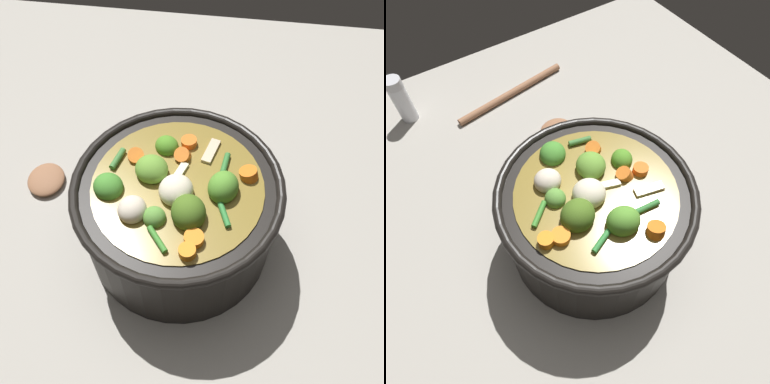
% 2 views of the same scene
% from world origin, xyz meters
% --- Properties ---
extents(ground_plane, '(1.10, 1.10, 0.00)m').
position_xyz_m(ground_plane, '(0.00, 0.00, 0.00)').
color(ground_plane, '#9E998E').
extents(cooking_pot, '(0.27, 0.27, 0.16)m').
position_xyz_m(cooking_pot, '(0.00, 0.00, 0.07)').
color(cooking_pot, black).
rests_on(cooking_pot, ground_plane).
extents(wooden_spoon, '(0.20, 0.26, 0.02)m').
position_xyz_m(wooden_spoon, '(0.29, -0.06, 0.01)').
color(wooden_spoon, '#8F5E40').
rests_on(wooden_spoon, ground_plane).
extents(salt_shaker, '(0.03, 0.03, 0.10)m').
position_xyz_m(salt_shaker, '(0.43, 0.15, 0.05)').
color(salt_shaker, silver).
rests_on(salt_shaker, ground_plane).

